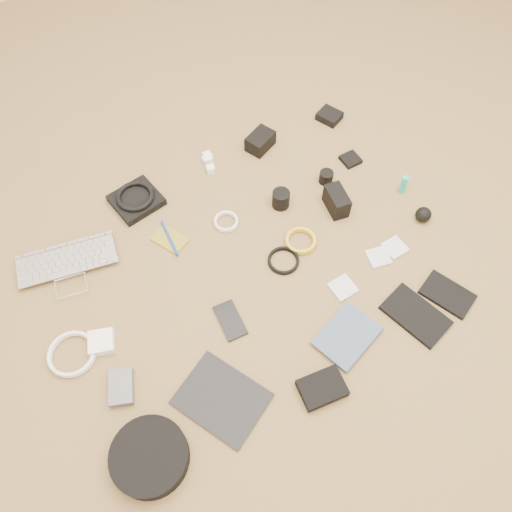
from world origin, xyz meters
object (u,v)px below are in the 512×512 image
headphone_case (150,457)px  laptop (70,272)px  dslr_camera (260,141)px  paperback (366,351)px  tablet (222,399)px  phone (230,320)px

headphone_case → laptop: bearing=87.8°
dslr_camera → paperback: dslr_camera is taller
laptop → tablet: 0.68m
phone → headphone_case: size_ratio=0.61×
tablet → phone: bearing=29.3°
headphone_case → paperback: (0.70, -0.07, -0.02)m
dslr_camera → laptop: bearing=168.9°
phone → tablet: bearing=-119.6°
laptop → tablet: size_ratio=1.35×
headphone_case → dslr_camera: bearing=43.1°
headphone_case → paperback: headphone_case is taller
dslr_camera → phone: (-0.49, -0.59, -0.03)m
laptop → paperback: (0.67, -0.75, -0.00)m
phone → paperback: bearing=-39.6°
dslr_camera → headphone_case: (-0.89, -0.83, -0.00)m
dslr_camera → headphone_case: bearing=-158.0°
dslr_camera → phone: dslr_camera is taller
paperback → headphone_case: bearing=68.9°
phone → paperback: (0.30, -0.31, 0.00)m
headphone_case → tablet: bearing=8.8°
laptop → paperback: laptop is taller
laptop → phone: bearing=-36.5°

